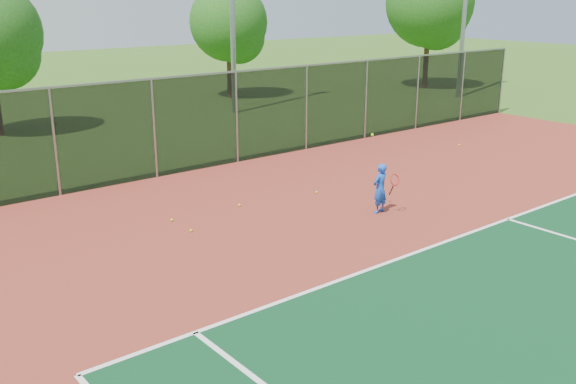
{
  "coord_description": "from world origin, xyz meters",
  "views": [
    {
      "loc": [
        -11.7,
        -5.35,
        5.38
      ],
      "look_at": [
        -3.43,
        5.0,
        1.3
      ],
      "focal_mm": 40.0,
      "sensor_mm": 36.0,
      "label": 1
    }
  ],
  "objects": [
    {
      "name": "court_apron",
      "position": [
        0.0,
        2.0,
        0.01
      ],
      "size": [
        30.0,
        20.0,
        0.02
      ],
      "primitive_type": "cube",
      "color": "maroon",
      "rests_on": "ground"
    },
    {
      "name": "tennis_player",
      "position": [
        -0.11,
        5.38,
        0.67
      ],
      "size": [
        0.59,
        0.6,
        2.09
      ],
      "color": "blue",
      "rests_on": "court_apron"
    },
    {
      "name": "practice_ball_3",
      "position": [
        -0.28,
        7.64,
        0.06
      ],
      "size": [
        0.07,
        0.07,
        0.07
      ],
      "primitive_type": "sphere",
      "color": "yellow",
      "rests_on": "court_apron"
    },
    {
      "name": "tree_back_mid",
      "position": [
        7.81,
        23.92,
        3.8
      ],
      "size": [
        4.13,
        4.13,
        6.07
      ],
      "color": "#392015",
      "rests_on": "ground"
    },
    {
      "name": "fence_back",
      "position": [
        0.0,
        12.0,
        1.56
      ],
      "size": [
        30.0,
        0.06,
        3.03
      ],
      "color": "black",
      "rests_on": "court_apron"
    },
    {
      "name": "practice_ball_0",
      "position": [
        -4.62,
        8.11,
        0.06
      ],
      "size": [
        0.07,
        0.07,
        0.07
      ],
      "primitive_type": "sphere",
      "color": "yellow",
      "rests_on": "court_apron"
    },
    {
      "name": "tree_back_right",
      "position": [
        18.99,
        19.7,
        4.7
      ],
      "size": [
        5.1,
        5.1,
        7.49
      ],
      "color": "#392015",
      "rests_on": "ground"
    },
    {
      "name": "practice_ball_2",
      "position": [
        -2.65,
        8.04,
        0.06
      ],
      "size": [
        0.07,
        0.07,
        0.07
      ],
      "primitive_type": "sphere",
      "color": "yellow",
      "rests_on": "court_apron"
    },
    {
      "name": "practice_ball_1",
      "position": [
        -4.63,
        7.17,
        0.06
      ],
      "size": [
        0.07,
        0.07,
        0.07
      ],
      "primitive_type": "sphere",
      "color": "yellow",
      "rests_on": "court_apron"
    },
    {
      "name": "practice_ball_4",
      "position": [
        7.78,
        8.82,
        0.06
      ],
      "size": [
        0.07,
        0.07,
        0.07
      ],
      "primitive_type": "sphere",
      "color": "yellow",
      "rests_on": "court_apron"
    }
  ]
}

